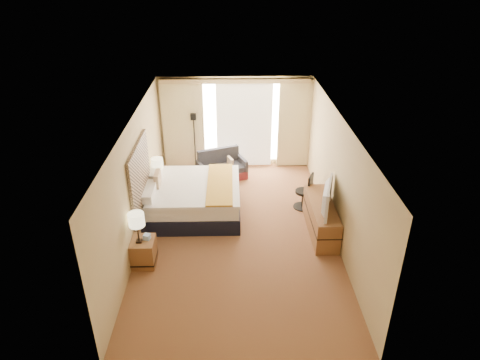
{
  "coord_description": "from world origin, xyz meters",
  "views": [
    {
      "loc": [
        -0.13,
        -7.89,
        5.44
      ],
      "look_at": [
        0.06,
        0.4,
        1.09
      ],
      "focal_mm": 32.0,
      "sensor_mm": 36.0,
      "label": 1
    }
  ],
  "objects_px": {
    "lamp_left": "(136,220)",
    "nightstand_left": "(144,252)",
    "desk_chair": "(305,193)",
    "television": "(323,197)",
    "lamp_right": "(157,164)",
    "loveseat": "(222,169)",
    "floor_lamp": "(194,130)",
    "bed": "(192,198)",
    "media_dresser": "(321,218)",
    "nightstand_right": "(161,190)"
  },
  "relations": [
    {
      "from": "nightstand_right",
      "to": "bed",
      "type": "xyz_separation_m",
      "value": [
        0.81,
        -0.6,
        0.12
      ]
    },
    {
      "from": "floor_lamp",
      "to": "lamp_left",
      "type": "xyz_separation_m",
      "value": [
        -0.77,
        -4.4,
        -0.11
      ]
    },
    {
      "from": "desk_chair",
      "to": "floor_lamp",
      "type": "bearing_deg",
      "value": 165.37
    },
    {
      "from": "lamp_right",
      "to": "television",
      "type": "relative_size",
      "value": 0.54
    },
    {
      "from": "nightstand_right",
      "to": "desk_chair",
      "type": "distance_m",
      "value": 3.54
    },
    {
      "from": "nightstand_right",
      "to": "lamp_left",
      "type": "relative_size",
      "value": 0.85
    },
    {
      "from": "nightstand_left",
      "to": "lamp_right",
      "type": "bearing_deg",
      "value": 90.95
    },
    {
      "from": "media_dresser",
      "to": "floor_lamp",
      "type": "distance_m",
      "value": 4.52
    },
    {
      "from": "nightstand_left",
      "to": "television",
      "type": "xyz_separation_m",
      "value": [
        3.65,
        0.81,
        0.74
      ]
    },
    {
      "from": "television",
      "to": "desk_chair",
      "type": "bearing_deg",
      "value": 22.67
    },
    {
      "from": "nightstand_left",
      "to": "lamp_left",
      "type": "bearing_deg",
      "value": -135.65
    },
    {
      "from": "media_dresser",
      "to": "television",
      "type": "xyz_separation_m",
      "value": [
        -0.05,
        -0.24,
        0.66
      ]
    },
    {
      "from": "desk_chair",
      "to": "lamp_right",
      "type": "distance_m",
      "value": 3.63
    },
    {
      "from": "floor_lamp",
      "to": "media_dresser",
      "type": "bearing_deg",
      "value": -47.92
    },
    {
      "from": "desk_chair",
      "to": "lamp_left",
      "type": "relative_size",
      "value": 1.4
    },
    {
      "from": "bed",
      "to": "lamp_right",
      "type": "relative_size",
      "value": 3.75
    },
    {
      "from": "loveseat",
      "to": "lamp_right",
      "type": "relative_size",
      "value": 2.42
    },
    {
      "from": "lamp_right",
      "to": "lamp_left",
      "type": "bearing_deg",
      "value": -90.16
    },
    {
      "from": "television",
      "to": "nightstand_left",
      "type": "bearing_deg",
      "value": 118.9
    },
    {
      "from": "lamp_right",
      "to": "loveseat",
      "type": "bearing_deg",
      "value": 37.7
    },
    {
      "from": "nightstand_right",
      "to": "media_dresser",
      "type": "xyz_separation_m",
      "value": [
        3.7,
        -1.45,
        0.07
      ]
    },
    {
      "from": "loveseat",
      "to": "floor_lamp",
      "type": "relative_size",
      "value": 0.87
    },
    {
      "from": "media_dresser",
      "to": "bed",
      "type": "distance_m",
      "value": 3.01
    },
    {
      "from": "bed",
      "to": "lamp_left",
      "type": "xyz_separation_m",
      "value": [
        -0.86,
        -1.95,
        0.65
      ]
    },
    {
      "from": "floor_lamp",
      "to": "lamp_right",
      "type": "bearing_deg",
      "value": -112.54
    },
    {
      "from": "lamp_left",
      "to": "loveseat",
      "type": "bearing_deg",
      "value": 67.75
    },
    {
      "from": "media_dresser",
      "to": "television",
      "type": "distance_m",
      "value": 0.71
    },
    {
      "from": "loveseat",
      "to": "television",
      "type": "distance_m",
      "value": 3.68
    },
    {
      "from": "loveseat",
      "to": "nightstand_right",
      "type": "bearing_deg",
      "value": -162.89
    },
    {
      "from": "lamp_left",
      "to": "lamp_right",
      "type": "relative_size",
      "value": 1.09
    },
    {
      "from": "nightstand_right",
      "to": "lamp_left",
      "type": "bearing_deg",
      "value": -91.1
    },
    {
      "from": "nightstand_left",
      "to": "nightstand_right",
      "type": "relative_size",
      "value": 1.0
    },
    {
      "from": "nightstand_right",
      "to": "desk_chair",
      "type": "height_order",
      "value": "desk_chair"
    },
    {
      "from": "media_dresser",
      "to": "television",
      "type": "height_order",
      "value": "television"
    },
    {
      "from": "bed",
      "to": "media_dresser",
      "type": "bearing_deg",
      "value": -16.38
    },
    {
      "from": "loveseat",
      "to": "television",
      "type": "xyz_separation_m",
      "value": [
        2.17,
        -2.88,
        0.75
      ]
    },
    {
      "from": "nightstand_right",
      "to": "loveseat",
      "type": "bearing_deg",
      "value": 38.82
    },
    {
      "from": "floor_lamp",
      "to": "lamp_left",
      "type": "height_order",
      "value": "floor_lamp"
    },
    {
      "from": "nightstand_right",
      "to": "floor_lamp",
      "type": "bearing_deg",
      "value": 68.73
    },
    {
      "from": "desk_chair",
      "to": "lamp_right",
      "type": "height_order",
      "value": "lamp_right"
    },
    {
      "from": "desk_chair",
      "to": "lamp_left",
      "type": "xyz_separation_m",
      "value": [
        -3.56,
        -2.1,
        0.65
      ]
    },
    {
      "from": "nightstand_right",
      "to": "television",
      "type": "xyz_separation_m",
      "value": [
        3.65,
        -1.69,
        0.74
      ]
    },
    {
      "from": "nightstand_left",
      "to": "desk_chair",
      "type": "relative_size",
      "value": 0.61
    },
    {
      "from": "desk_chair",
      "to": "lamp_right",
      "type": "bearing_deg",
      "value": -162.6
    },
    {
      "from": "media_dresser",
      "to": "bed",
      "type": "height_order",
      "value": "bed"
    },
    {
      "from": "media_dresser",
      "to": "floor_lamp",
      "type": "bearing_deg",
      "value": 132.08
    },
    {
      "from": "lamp_left",
      "to": "television",
      "type": "height_order",
      "value": "television"
    },
    {
      "from": "floor_lamp",
      "to": "lamp_right",
      "type": "relative_size",
      "value": 2.77
    },
    {
      "from": "lamp_left",
      "to": "nightstand_left",
      "type": "bearing_deg",
      "value": 44.35
    },
    {
      "from": "loveseat",
      "to": "desk_chair",
      "type": "relative_size",
      "value": 1.58
    }
  ]
}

